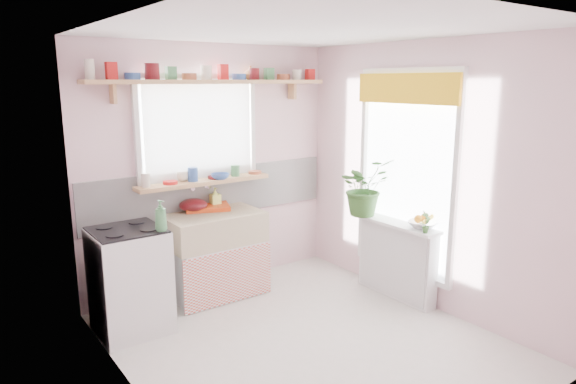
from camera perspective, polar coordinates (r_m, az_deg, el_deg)
room at (r=5.07m, az=2.05°, el=3.64°), size 3.20×3.20×3.20m
sink_unit at (r=5.22m, az=-8.09°, el=-6.84°), size 0.95×0.65×1.11m
cooker at (r=4.66m, az=-17.17°, el=-9.33°), size 0.58×0.58×0.93m
radiator_ledge at (r=5.26m, az=11.99°, el=-7.24°), size 0.22×0.95×0.78m
windowsill at (r=5.20m, az=-9.29°, el=1.12°), size 1.40×0.22×0.04m
pine_shelf at (r=5.16m, az=-8.11°, el=12.03°), size 2.52×0.24×0.04m
shelf_crockery at (r=5.16m, az=-8.13°, el=12.86°), size 2.47×0.11×0.12m
sill_crockery at (r=5.17m, az=-9.81°, el=1.86°), size 1.35×0.11×0.12m
dish_tray at (r=5.29m, az=-8.98°, el=-1.65°), size 0.52×0.46×0.04m
colander at (r=5.21m, az=-10.48°, el=-1.44°), size 0.32×0.32×0.13m
jade_plant at (r=5.29m, az=8.46°, el=0.55°), size 0.57×0.51×0.59m
fruit_bowl at (r=4.99m, az=14.79°, el=-3.51°), size 0.35×0.35×0.07m
herb_pot at (r=4.81m, az=15.06°, el=-3.25°), size 0.12×0.09×0.21m
soap_bottle_sink at (r=5.31m, az=-8.08°, el=-0.63°), size 0.10×0.10×0.21m
sill_cup at (r=5.15m, az=-11.66°, el=1.73°), size 0.17×0.17×0.10m
sill_bowl at (r=5.21m, az=-7.53°, el=1.74°), size 0.23×0.23×0.06m
shelf_vase at (r=5.44m, az=-4.19°, el=13.07°), size 0.15×0.15×0.14m
cooker_bottle at (r=4.35m, az=-13.97°, el=-2.56°), size 0.12×0.12×0.26m
fruit at (r=4.99m, az=14.82°, el=-2.83°), size 0.20×0.14×0.10m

